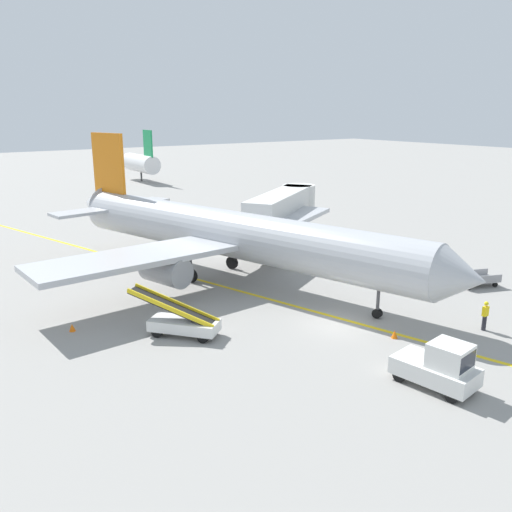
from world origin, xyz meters
TOP-DOWN VIEW (x-y plane):
  - ground_plane at (0.00, 0.00)m, footprint 300.00×300.00m
  - taxi_line_yellow at (-0.71, 5.00)m, footprint 22.45×76.95m
  - airliner at (-0.86, 10.89)m, footprint 27.80×34.70m
  - jet_bridge at (9.32, 17.19)m, footprint 12.01×9.25m
  - pushback_tug at (-1.44, -7.94)m, footprint 2.44×3.85m
  - baggage_tug_near_wing at (9.09, 5.34)m, footprint 2.66×2.56m
  - belt_loader_forward_hold at (-8.20, 3.66)m, footprint 4.15×4.65m
  - baggage_cart_loaded at (12.74, -0.46)m, footprint 3.80×2.43m
  - ground_crew_marshaller at (6.02, -5.36)m, footprint 0.36×0.24m
  - safety_cone_nose_left at (-13.02, 7.64)m, footprint 0.36×0.36m
  - safety_cone_nose_right at (1.06, -3.25)m, footprint 0.36×0.36m
  - distant_aircraft_far_left at (16.14, 66.49)m, footprint 3.00×10.10m

SIDE VIEW (x-z plane):
  - ground_plane at x=0.00m, z-range 0.00..0.00m
  - taxi_line_yellow at x=-0.71m, z-range 0.00..0.01m
  - safety_cone_nose_left at x=-13.02m, z-range 0.00..0.44m
  - safety_cone_nose_right at x=1.06m, z-range 0.00..0.44m
  - baggage_cart_loaded at x=12.74m, z-range 0.00..0.94m
  - belt_loader_forward_hold at x=-8.20m, z-range -0.52..2.07m
  - ground_crew_marshaller at x=6.02m, z-range 0.06..1.76m
  - baggage_tug_near_wing at x=9.09m, z-range -0.12..1.98m
  - pushback_tug at x=-1.44m, z-range -0.11..2.09m
  - distant_aircraft_far_left at x=16.14m, z-range -1.18..7.62m
  - airliner at x=-0.86m, z-range -1.63..8.47m
  - jet_bridge at x=9.32m, z-range 1.12..5.97m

